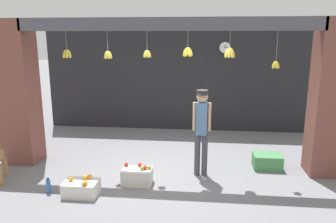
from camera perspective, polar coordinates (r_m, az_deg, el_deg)
The scene contains 11 objects.
ground_plane at distance 6.60m, azimuth -0.43°, elevation -10.48°, with size 60.00×60.00×0.00m, color slate.
shop_back_wall at distance 9.25m, azimuth 1.76°, elevation 5.86°, with size 7.51×0.12×2.96m, color #232326.
shop_pillar_left at distance 7.45m, azimuth -24.65°, elevation 2.95°, with size 0.70×0.60×2.96m, color brown.
shop_pillar_right at distance 6.86m, azimuth 26.62°, elevation 1.98°, with size 0.70×0.60×2.96m, color brown.
storefront_awning at distance 6.17m, azimuth -0.27°, elevation 14.66°, with size 5.61×0.25×0.92m.
shopkeeper at distance 6.17m, azimuth 5.87°, elevation -2.52°, with size 0.34×0.28×1.67m.
fruit_crate_oranges at distance 5.86m, azimuth -14.86°, elevation -12.73°, with size 0.57×0.40×0.32m.
fruit_crate_apples at distance 6.08m, azimuth -5.37°, elevation -11.11°, with size 0.54×0.34×0.36m.
produce_box_green at distance 7.03m, azimuth 16.88°, elevation -8.29°, with size 0.56×0.42×0.29m, color #42844C.
water_bottle at distance 6.09m, azimuth -20.10°, elevation -12.08°, with size 0.07×0.07×0.28m.
wall_clock at distance 9.10m, azimuth 9.89°, elevation 10.91°, with size 0.31×0.03×0.31m.
Camera 1 is at (0.69, -6.01, 2.63)m, focal length 35.00 mm.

